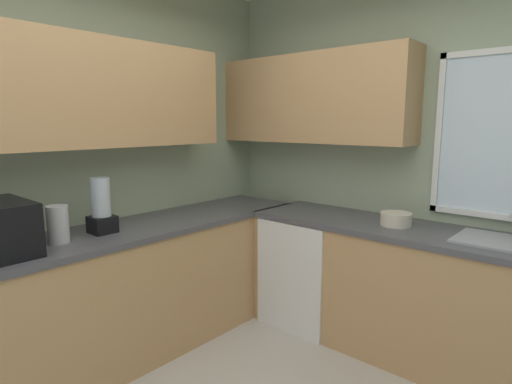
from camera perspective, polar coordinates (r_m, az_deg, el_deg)
room_shell at (r=2.23m, az=1.95°, el=14.09°), size 3.54×3.73×2.79m
counter_run_left at (r=3.02m, az=-20.52°, el=-13.73°), size 0.65×3.34×0.91m
counter_run_back at (r=3.12m, az=22.61°, el=-13.10°), size 2.63×0.65×0.91m
dishwasher at (r=3.49m, az=7.30°, el=-10.40°), size 0.60×0.60×0.86m
kettle at (r=2.74m, az=-25.39°, el=-4.00°), size 0.12×0.12×0.22m
sink_assembly at (r=2.89m, az=31.24°, el=-5.87°), size 0.57×0.40×0.19m
bowl at (r=3.06m, az=18.55°, el=-3.51°), size 0.21×0.21×0.09m
blender_appliance at (r=2.87m, az=-20.32°, el=-2.09°), size 0.15×0.15×0.36m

